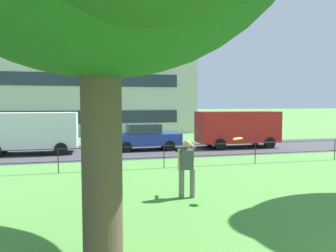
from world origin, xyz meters
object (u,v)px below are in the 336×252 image
Objects in this scene: panel_van_right at (30,131)px; apartment_building_background at (60,34)px; frisbee at (238,139)px; panel_van_far_left at (238,127)px; person_thrower at (187,167)px; car_blue_far_right at (145,137)px.

panel_van_right is 0.20× the size of apartment_building_background.
apartment_building_background is at bearing 88.22° from panel_van_right.
frisbee is 0.06× the size of panel_van_right.
panel_van_far_left is at bearing -54.82° from apartment_building_background.
frisbee is (1.30, -0.59, 0.84)m from person_thrower.
panel_van_right is 1.26× the size of car_blue_far_right.
frisbee is at bearing -24.27° from person_thrower.
apartment_building_background is (-5.32, 26.15, 8.77)m from person_thrower.
panel_van_far_left reaches higher than person_thrower.
car_blue_far_right is at bearing 0.07° from panel_van_right.
car_blue_far_right is at bearing 87.07° from person_thrower.
person_thrower is 0.07× the size of apartment_building_background.
apartment_building_background is (-5.83, 16.24, 8.91)m from car_blue_far_right.
panel_van_far_left is 21.83m from apartment_building_background.
panel_van_far_left is 0.20× the size of apartment_building_background.
car_blue_far_right is 0.79× the size of panel_van_far_left.
panel_van_far_left is at bearing -2.21° from car_blue_far_right.
person_thrower is at bearing -122.99° from panel_van_far_left.
panel_van_far_left is (6.29, 9.68, 0.36)m from person_thrower.
frisbee is at bearing -55.80° from panel_van_right.
car_blue_far_right is 19.42m from apartment_building_background.
apartment_building_background is at bearing 109.74° from car_blue_far_right.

